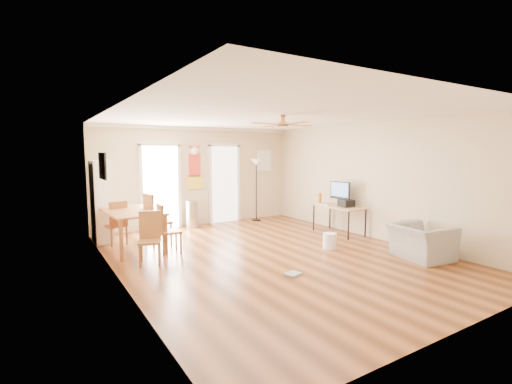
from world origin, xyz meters
TOP-DOWN VIEW (x-y plane):
  - floor at (0.00, 0.00)m, footprint 7.00×7.00m
  - ceiling at (0.00, 0.00)m, footprint 5.50×7.00m
  - wall_back at (0.00, 3.50)m, footprint 5.50×0.04m
  - wall_front at (0.00, -3.50)m, footprint 5.50×0.04m
  - wall_left at (-2.75, 0.00)m, footprint 0.04×7.00m
  - wall_right at (2.75, 0.00)m, footprint 0.04×7.00m
  - crown_molding at (0.00, 0.00)m, footprint 5.50×7.00m
  - kitchen_doorway at (-1.05, 3.48)m, footprint 0.90×0.10m
  - bathroom_doorway at (0.75, 3.48)m, footprint 0.80×0.10m
  - wall_decal at (-0.13, 3.48)m, footprint 0.46×0.03m
  - ac_grille at (2.05, 3.47)m, footprint 0.50×0.04m
  - framed_poster at (-2.73, 1.40)m, footprint 0.04×0.66m
  - ceiling_fan at (0.00, -0.30)m, footprint 1.24×1.24m
  - bookshelf at (-2.55, 2.86)m, footprint 0.50×0.85m
  - dining_table at (-2.15, 1.84)m, footprint 1.05×1.63m
  - dining_chair_right_a at (-1.60, 1.92)m, footprint 0.50×0.50m
  - dining_chair_right_b at (-1.60, 1.18)m, footprint 0.42×0.42m
  - dining_chair_near at (-2.13, 0.66)m, footprint 0.48×0.48m
  - dining_chair_far at (-2.36, 2.41)m, footprint 0.45×0.45m
  - trash_can at (-0.32, 3.22)m, footprint 0.39×0.39m
  - torchiere_lamp at (1.61, 3.17)m, footprint 0.39×0.39m
  - computer_desk at (2.39, 0.70)m, footprint 0.62×1.25m
  - imac at (2.47, 0.75)m, footprint 0.12×0.62m
  - keyboard at (2.20, 1.04)m, footprint 0.19×0.39m
  - printer at (2.45, 0.52)m, footprint 0.33×0.36m
  - orange_bottle at (2.30, 1.28)m, footprint 0.10×0.10m
  - wastebasket_a at (1.25, -0.22)m, footprint 0.30×0.30m
  - floor_cloth at (-0.37, -1.11)m, footprint 0.29×0.25m
  - armchair at (2.15, -1.63)m, footprint 1.00×1.10m

SIDE VIEW (x-z plane):
  - floor at x=0.00m, z-range 0.00..0.00m
  - floor_cloth at x=-0.37m, z-range 0.00..0.04m
  - wastebasket_a at x=1.25m, z-range 0.00..0.32m
  - armchair at x=2.15m, z-range 0.00..0.63m
  - computer_desk at x=2.39m, z-range 0.00..0.67m
  - trash_can at x=-0.32m, z-range 0.00..0.70m
  - dining_table at x=-2.15m, z-range 0.00..0.79m
  - dining_chair_near at x=-2.13m, z-range 0.00..0.91m
  - dining_chair_far at x=-2.36m, z-range 0.00..0.93m
  - dining_chair_right_b at x=-1.60m, z-range 0.00..0.95m
  - dining_chair_right_a at x=-1.60m, z-range 0.00..1.08m
  - keyboard at x=2.20m, z-range 0.67..0.68m
  - printer at x=2.45m, z-range 0.67..0.84m
  - orange_bottle at x=2.30m, z-range 0.67..0.93m
  - torchiere_lamp at x=1.61m, z-range 0.00..1.75m
  - bookshelf at x=-2.55m, z-range 0.00..1.77m
  - imac at x=2.47m, z-range 0.67..1.24m
  - kitchen_doorway at x=-1.05m, z-range 0.00..2.10m
  - bathroom_doorway at x=0.75m, z-range 0.00..2.10m
  - wall_back at x=0.00m, z-range 0.00..2.60m
  - wall_front at x=0.00m, z-range 0.00..2.60m
  - wall_left at x=-2.75m, z-range 0.00..2.60m
  - wall_right at x=2.75m, z-range 0.00..2.60m
  - wall_decal at x=-0.13m, z-range 1.00..2.10m
  - ac_grille at x=2.05m, z-range 1.40..2.00m
  - framed_poster at x=-2.73m, z-range 1.46..1.94m
  - ceiling_fan at x=0.00m, z-range 2.33..2.53m
  - crown_molding at x=0.00m, z-range 2.52..2.60m
  - ceiling at x=0.00m, z-range 2.60..2.60m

